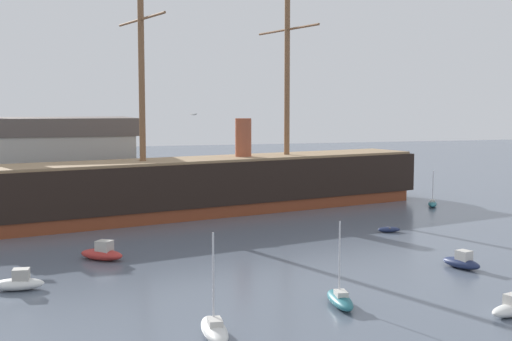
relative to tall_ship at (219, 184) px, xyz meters
name	(u,v)px	position (x,y,z in m)	size (l,w,h in m)	color
tall_ship	(219,184)	(0.00, 0.00, 0.00)	(68.62, 21.80, 33.44)	brown
sailboat_foreground_left	(214,329)	(-12.26, -44.58, -3.07)	(1.79, 4.79, 6.10)	silver
motorboat_foreground_right	(511,308)	(6.74, -46.52, -3.11)	(3.51, 2.17, 1.37)	silver
sailboat_near_centre	(340,299)	(-2.74, -41.24, -3.11)	(2.00, 4.55, 5.72)	#236670
motorboat_mid_left	(18,283)	(-23.26, -30.39, -3.03)	(3.93, 2.06, 1.58)	silver
motorboat_mid_right	(462,262)	(11.35, -34.68, -3.05)	(2.43, 3.89, 1.52)	#1E284C
motorboat_alongside_bow	(102,253)	(-16.55, -22.46, -2.98)	(4.24, 3.98, 1.73)	#B22D28
dinghy_alongside_stern	(389,229)	(13.60, -18.60, -3.30)	(2.57, 1.56, 0.57)	#1E284C
sailboat_far_right	(432,204)	(28.14, -4.21, -3.19)	(2.90, 3.68, 4.77)	#236670
dinghy_distant_centre	(172,202)	(-4.27, 9.09, -3.37)	(1.84, 1.88, 0.43)	#B22D28
seagull_in_flight	(194,114)	(-9.97, -29.65, 9.08)	(0.41, 1.26, 0.14)	silver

